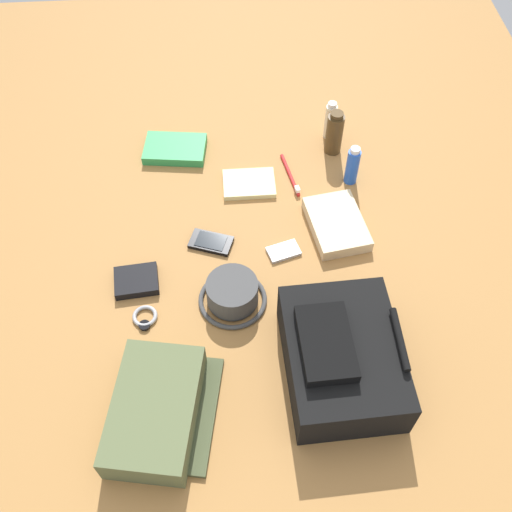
{
  "coord_description": "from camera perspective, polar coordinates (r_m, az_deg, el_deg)",
  "views": [
    {
      "loc": [
        0.9,
        -0.06,
        1.27
      ],
      "look_at": [
        0.0,
        0.0,
        0.04
      ],
      "focal_mm": 41.46,
      "sensor_mm": 36.0,
      "label": 1
    }
  ],
  "objects": [
    {
      "name": "toiletry_pouch",
      "position": [
        1.34,
        -9.5,
        -14.51
      ],
      "size": [
        0.31,
        0.26,
        0.08
      ],
      "color": "#56603D",
      "rests_on": "ground_plane"
    },
    {
      "name": "ground_plane",
      "position": [
        1.57,
        0.0,
        -1.13
      ],
      "size": [
        2.64,
        2.02,
        0.02
      ],
      "primitive_type": "cube",
      "color": "#A26F39",
      "rests_on": "ground"
    },
    {
      "name": "bucket_hat",
      "position": [
        1.47,
        -2.29,
        -3.67
      ],
      "size": [
        0.17,
        0.17,
        0.07
      ],
      "color": "#454545",
      "rests_on": "ground_plane"
    },
    {
      "name": "wristwatch",
      "position": [
        1.49,
        -10.67,
        -5.85
      ],
      "size": [
        0.07,
        0.06,
        0.01
      ],
      "color": "#99999E",
      "rests_on": "ground_plane"
    },
    {
      "name": "backpack",
      "position": [
        1.36,
        8.22,
        -9.6
      ],
      "size": [
        0.34,
        0.26,
        0.15
      ],
      "color": "black",
      "rests_on": "ground_plane"
    },
    {
      "name": "deodorant_spray",
      "position": [
        1.73,
        9.29,
        8.59
      ],
      "size": [
        0.04,
        0.04,
        0.13
      ],
      "color": "blue",
      "rests_on": "ground_plane"
    },
    {
      "name": "notepad",
      "position": [
        1.73,
        -0.72,
        6.99
      ],
      "size": [
        0.11,
        0.15,
        0.02
      ],
      "primitive_type": "cube",
      "rotation": [
        0.0,
        0.0,
        0.0
      ],
      "color": "beige",
      "rests_on": "ground_plane"
    },
    {
      "name": "folded_towel",
      "position": [
        1.63,
        7.78,
        3.07
      ],
      "size": [
        0.22,
        0.17,
        0.04
      ],
      "primitive_type": "cube",
      "rotation": [
        0.0,
        0.0,
        0.16
      ],
      "color": "beige",
      "rests_on": "ground_plane"
    },
    {
      "name": "wallet",
      "position": [
        1.54,
        -11.46,
        -2.37
      ],
      "size": [
        0.1,
        0.12,
        0.02
      ],
      "primitive_type": "cube",
      "rotation": [
        0.0,
        0.0,
        0.1
      ],
      "color": "black",
      "rests_on": "ground_plane"
    },
    {
      "name": "cell_phone",
      "position": [
        1.6,
        -4.37,
        1.33
      ],
      "size": [
        0.1,
        0.13,
        0.01
      ],
      "color": "black",
      "rests_on": "ground_plane"
    },
    {
      "name": "lotion_bottle",
      "position": [
        1.86,
        7.18,
        12.82
      ],
      "size": [
        0.03,
        0.03,
        0.13
      ],
      "color": "beige",
      "rests_on": "ground_plane"
    },
    {
      "name": "media_player",
      "position": [
        1.58,
        2.66,
        0.46
      ],
      "size": [
        0.07,
        0.1,
        0.01
      ],
      "color": "#B7B7BC",
      "rests_on": "ground_plane"
    },
    {
      "name": "cologne_bottle",
      "position": [
        1.81,
        7.57,
        11.68
      ],
      "size": [
        0.05,
        0.05,
        0.15
      ],
      "color": "#473319",
      "rests_on": "ground_plane"
    },
    {
      "name": "toothbrush",
      "position": [
        1.76,
        3.4,
        7.64
      ],
      "size": [
        0.17,
        0.04,
        0.02
      ],
      "color": "red",
      "rests_on": "ground_plane"
    },
    {
      "name": "paperback_novel",
      "position": [
        1.84,
        -7.81,
        10.17
      ],
      "size": [
        0.14,
        0.2,
        0.03
      ],
      "color": "#2D934C",
      "rests_on": "ground_plane"
    }
  ]
}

